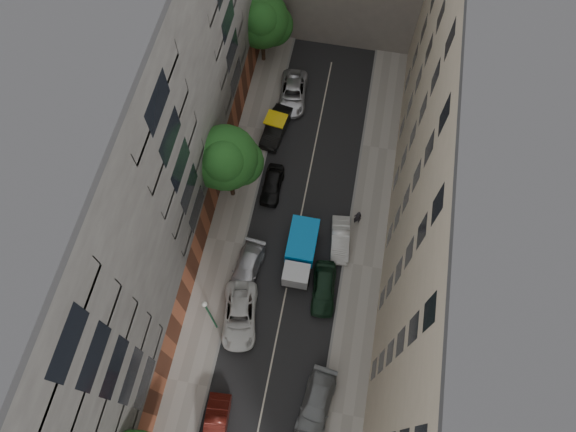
% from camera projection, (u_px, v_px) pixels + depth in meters
% --- Properties ---
extents(ground, '(120.00, 120.00, 0.00)m').
position_uv_depth(ground, '(293.00, 254.00, 40.41)').
color(ground, '#4C4C49').
rests_on(ground, ground).
extents(road_surface, '(8.00, 44.00, 0.02)m').
position_uv_depth(road_surface, '(293.00, 254.00, 40.40)').
color(road_surface, black).
rests_on(road_surface, ground).
extents(sidewalk_left, '(3.00, 44.00, 0.15)m').
position_uv_depth(sidewalk_left, '(226.00, 241.00, 40.79)').
color(sidewalk_left, gray).
rests_on(sidewalk_left, ground).
extents(sidewalk_right, '(3.00, 44.00, 0.15)m').
position_uv_depth(sidewalk_right, '(363.00, 266.00, 39.90)').
color(sidewalk_right, gray).
rests_on(sidewalk_right, ground).
extents(building_left, '(8.00, 44.00, 20.00)m').
position_uv_depth(building_left, '(123.00, 166.00, 32.25)').
color(building_left, '#454240').
rests_on(building_left, ground).
extents(building_right, '(8.00, 44.00, 20.00)m').
position_uv_depth(building_right, '(477.00, 226.00, 30.48)').
color(building_right, '#B8A78F').
rests_on(building_right, ground).
extents(tarp_truck, '(2.12, 5.19, 2.40)m').
position_uv_depth(tarp_truck, '(301.00, 252.00, 39.06)').
color(tarp_truck, black).
rests_on(tarp_truck, ground).
extents(car_left_1, '(1.80, 4.32, 1.39)m').
position_uv_depth(car_left_1, '(216.00, 426.00, 34.40)').
color(car_left_1, '#4F150F').
rests_on(car_left_1, ground).
extents(car_left_2, '(3.25, 5.55, 1.45)m').
position_uv_depth(car_left_2, '(240.00, 316.00, 37.56)').
color(car_left_2, silver).
rests_on(car_left_2, ground).
extents(car_left_3, '(2.47, 4.93, 1.38)m').
position_uv_depth(car_left_3, '(247.00, 269.00, 39.13)').
color(car_left_3, silver).
rests_on(car_left_3, ground).
extents(car_left_4, '(1.56, 3.87, 1.32)m').
position_uv_depth(car_left_4, '(272.00, 185.00, 42.30)').
color(car_left_4, black).
rests_on(car_left_4, ground).
extents(car_left_5, '(2.24, 4.75, 1.51)m').
position_uv_depth(car_left_5, '(276.00, 127.00, 44.63)').
color(car_left_5, black).
rests_on(car_left_5, ground).
extents(car_left_6, '(2.79, 5.32, 1.43)m').
position_uv_depth(car_left_6, '(293.00, 93.00, 46.26)').
color(car_left_6, silver).
rests_on(car_left_6, ground).
extents(car_right_1, '(2.56, 5.12, 1.43)m').
position_uv_depth(car_right_1, '(316.00, 405.00, 34.96)').
color(car_right_1, slate).
rests_on(car_right_1, ground).
extents(car_right_2, '(2.11, 4.49, 1.49)m').
position_uv_depth(car_right_2, '(324.00, 288.00, 38.43)').
color(car_right_2, black).
rests_on(car_right_2, ground).
extents(car_right_3, '(1.84, 4.11, 1.31)m').
position_uv_depth(car_right_3, '(340.00, 240.00, 40.21)').
color(car_right_3, silver).
rests_on(car_right_3, ground).
extents(tree_mid, '(5.17, 4.88, 8.21)m').
position_uv_depth(tree_mid, '(227.00, 160.00, 37.53)').
color(tree_mid, '#382619').
rests_on(tree_mid, sidewalk_left).
extents(tree_far, '(5.17, 4.88, 7.26)m').
position_uv_depth(tree_far, '(262.00, 22.00, 44.40)').
color(tree_far, '#382619').
rests_on(tree_far, sidewalk_left).
extents(lamp_post, '(0.36, 0.36, 6.36)m').
position_uv_depth(lamp_post, '(209.00, 313.00, 34.24)').
color(lamp_post, '#195734').
rests_on(lamp_post, sidewalk_left).
extents(pedestrian, '(0.71, 0.56, 1.72)m').
position_uv_depth(pedestrian, '(358.00, 217.00, 40.65)').
color(pedestrian, black).
rests_on(pedestrian, sidewalk_right).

